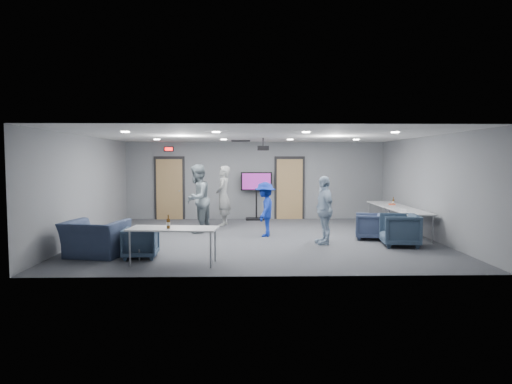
{
  "coord_description": "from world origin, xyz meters",
  "views": [
    {
      "loc": [
        -0.36,
        -11.98,
        2.07
      ],
      "look_at": [
        -0.06,
        0.39,
        1.2
      ],
      "focal_mm": 32.0,
      "sensor_mm": 36.0,
      "label": 1
    }
  ],
  "objects_px": {
    "chair_right_b": "(370,226)",
    "chair_right_c": "(400,230)",
    "person_a": "(223,196)",
    "table_right_a": "(387,205)",
    "tv_stand": "(256,193)",
    "chair_front_a": "(141,243)",
    "person_c": "(324,210)",
    "chair_front_b": "(95,239)",
    "projector": "(263,148)",
    "table_front_left": "(173,230)",
    "table_right_b": "(409,212)",
    "person_d": "(265,209)",
    "bottle_front": "(168,223)",
    "person_b": "(197,199)",
    "bottle_right": "(393,202)"
  },
  "relations": [
    {
      "from": "bottle_front",
      "to": "bottle_right",
      "type": "distance_m",
      "value": 7.47
    },
    {
      "from": "bottle_right",
      "to": "chair_front_b",
      "type": "bearing_deg",
      "value": -154.18
    },
    {
      "from": "chair_front_a",
      "to": "table_right_a",
      "type": "bearing_deg",
      "value": -149.51
    },
    {
      "from": "chair_right_b",
      "to": "bottle_right",
      "type": "distance_m",
      "value": 2.09
    },
    {
      "from": "person_a",
      "to": "person_d",
      "type": "bearing_deg",
      "value": 38.22
    },
    {
      "from": "person_c",
      "to": "projector",
      "type": "xyz_separation_m",
      "value": [
        -1.44,
        1.64,
        1.57
      ]
    },
    {
      "from": "table_right_b",
      "to": "projector",
      "type": "height_order",
      "value": "projector"
    },
    {
      "from": "person_d",
      "to": "bottle_front",
      "type": "bearing_deg",
      "value": -20.09
    },
    {
      "from": "table_right_a",
      "to": "bottle_front",
      "type": "relative_size",
      "value": 6.79
    },
    {
      "from": "person_a",
      "to": "table_right_a",
      "type": "relative_size",
      "value": 1.02
    },
    {
      "from": "chair_right_c",
      "to": "bottle_right",
      "type": "height_order",
      "value": "bottle_right"
    },
    {
      "from": "projector",
      "to": "chair_front_a",
      "type": "bearing_deg",
      "value": -130.19
    },
    {
      "from": "person_d",
      "to": "chair_front_a",
      "type": "height_order",
      "value": "person_d"
    },
    {
      "from": "tv_stand",
      "to": "bottle_front",
      "type": "bearing_deg",
      "value": -105.41
    },
    {
      "from": "chair_front_a",
      "to": "tv_stand",
      "type": "relative_size",
      "value": 0.43
    },
    {
      "from": "chair_front_b",
      "to": "projector",
      "type": "distance_m",
      "value": 5.2
    },
    {
      "from": "person_d",
      "to": "chair_front_b",
      "type": "height_order",
      "value": "person_d"
    },
    {
      "from": "chair_front_a",
      "to": "chair_right_b",
      "type": "bearing_deg",
      "value": -160.67
    },
    {
      "from": "person_d",
      "to": "projector",
      "type": "distance_m",
      "value": 1.74
    },
    {
      "from": "bottle_front",
      "to": "table_front_left",
      "type": "bearing_deg",
      "value": 53.89
    },
    {
      "from": "table_front_left",
      "to": "bottle_front",
      "type": "relative_size",
      "value": 6.58
    },
    {
      "from": "bottle_front",
      "to": "projector",
      "type": "bearing_deg",
      "value": 62.73
    },
    {
      "from": "table_right_b",
      "to": "bottle_right",
      "type": "xyz_separation_m",
      "value": [
        0.06,
        1.51,
        0.13
      ]
    },
    {
      "from": "table_right_b",
      "to": "chair_right_c",
      "type": "bearing_deg",
      "value": 150.83
    },
    {
      "from": "person_c",
      "to": "chair_right_b",
      "type": "bearing_deg",
      "value": 106.92
    },
    {
      "from": "table_right_a",
      "to": "tv_stand",
      "type": "bearing_deg",
      "value": 64.36
    },
    {
      "from": "chair_front_a",
      "to": "projector",
      "type": "distance_m",
      "value": 4.67
    },
    {
      "from": "person_b",
      "to": "table_right_a",
      "type": "xyz_separation_m",
      "value": [
        5.72,
        0.86,
        -0.29
      ]
    },
    {
      "from": "person_c",
      "to": "table_right_a",
      "type": "xyz_separation_m",
      "value": [
        2.42,
        2.7,
        -0.15
      ]
    },
    {
      "from": "chair_right_b",
      "to": "chair_right_c",
      "type": "height_order",
      "value": "chair_right_c"
    },
    {
      "from": "table_right_a",
      "to": "table_front_left",
      "type": "height_order",
      "value": "same"
    },
    {
      "from": "table_right_b",
      "to": "bottle_right",
      "type": "height_order",
      "value": "bottle_right"
    },
    {
      "from": "table_front_left",
      "to": "projector",
      "type": "height_order",
      "value": "projector"
    },
    {
      "from": "person_b",
      "to": "chair_front_b",
      "type": "distance_m",
      "value": 3.76
    },
    {
      "from": "person_c",
      "to": "chair_front_a",
      "type": "xyz_separation_m",
      "value": [
        -4.15,
        -1.54,
        -0.51
      ]
    },
    {
      "from": "chair_front_a",
      "to": "chair_front_b",
      "type": "height_order",
      "value": "chair_front_b"
    },
    {
      "from": "person_b",
      "to": "chair_front_b",
      "type": "xyz_separation_m",
      "value": [
        -1.85,
        -3.22,
        -0.58
      ]
    },
    {
      "from": "chair_right_c",
      "to": "table_right_b",
      "type": "bearing_deg",
      "value": 158.04
    },
    {
      "from": "chair_front_b",
      "to": "projector",
      "type": "xyz_separation_m",
      "value": [
        3.72,
        3.02,
        2.02
      ]
    },
    {
      "from": "person_b",
      "to": "table_front_left",
      "type": "height_order",
      "value": "person_b"
    },
    {
      "from": "tv_stand",
      "to": "chair_right_c",
      "type": "bearing_deg",
      "value": -56.25
    },
    {
      "from": "chair_right_b",
      "to": "person_c",
      "type": "bearing_deg",
      "value": -49.93
    },
    {
      "from": "chair_front_b",
      "to": "tv_stand",
      "type": "bearing_deg",
      "value": -109.35
    },
    {
      "from": "table_right_a",
      "to": "table_right_b",
      "type": "height_order",
      "value": "same"
    },
    {
      "from": "person_c",
      "to": "projector",
      "type": "bearing_deg",
      "value": -147.61
    },
    {
      "from": "chair_right_c",
      "to": "bottle_right",
      "type": "distance_m",
      "value": 2.8
    },
    {
      "from": "chair_right_c",
      "to": "bottle_right",
      "type": "bearing_deg",
      "value": 172.34
    },
    {
      "from": "person_b",
      "to": "bottle_right",
      "type": "height_order",
      "value": "person_b"
    },
    {
      "from": "chair_right_b",
      "to": "chair_front_a",
      "type": "distance_m",
      "value": 5.89
    },
    {
      "from": "chair_front_a",
      "to": "table_front_left",
      "type": "distance_m",
      "value": 1.05
    }
  ]
}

